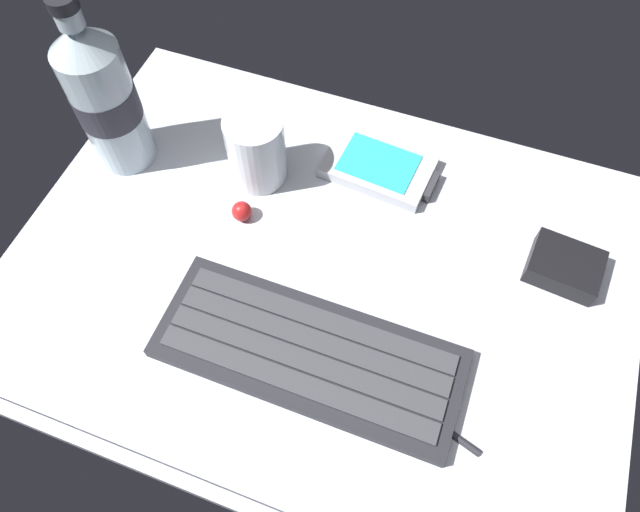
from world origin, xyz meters
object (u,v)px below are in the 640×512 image
Objects in this scene: water_bottle at (104,97)px; charger_block at (564,266)px; keyboard at (309,353)px; juice_cup at (257,151)px; handheld_device at (379,167)px; trackball_mouse at (242,211)px; stylus_pen at (434,420)px.

water_bottle reaches higher than charger_block.
juice_cup reaches higher than keyboard.
juice_cup is at bearing 178.32° from charger_block.
trackball_mouse is (-12.10, -11.17, 0.37)cm from handheld_device.
handheld_device is 28.68cm from stylus_pen.
handheld_device is 0.64× the size of water_bottle.
trackball_mouse reaches higher than handheld_device.
stylus_pen is (25.82, -20.42, -3.56)cm from juice_cup.
stylus_pen is at bearing -23.34° from water_bottle.
keyboard is 3.06× the size of stylus_pen.
handheld_device is 1.40× the size of stylus_pen.
stylus_pen is (25.23, -14.33, -0.75)cm from trackball_mouse.
charger_block is 3.18× the size of trackball_mouse.
charger_block is (21.20, 17.51, 0.39)cm from keyboard.
handheld_device is 6.03× the size of trackball_mouse.
juice_cup is at bearing 125.15° from keyboard.
juice_cup is 0.41× the size of water_bottle.
juice_cup is at bearing 95.52° from trackball_mouse.
stylus_pen is (13.13, -25.50, -0.38)cm from handheld_device.
water_bottle reaches higher than handheld_device.
juice_cup reaches higher than stylus_pen.
water_bottle reaches higher than keyboard.
water_bottle is 2.19× the size of stylus_pen.
keyboard is at bearing -171.53° from stylus_pen.
keyboard is 33.74cm from water_bottle.
handheld_device is at bearing 164.23° from charger_block.
stylus_pen is at bearing -29.60° from trackball_mouse.
charger_block is 21.18cm from stylus_pen.
juice_cup is (-12.69, -5.08, 3.18)cm from handheld_device.
water_bottle reaches higher than juice_cup.
trackball_mouse is (-33.65, -5.09, -0.10)cm from charger_block.
trackball_mouse is at bearing 167.35° from stylus_pen.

